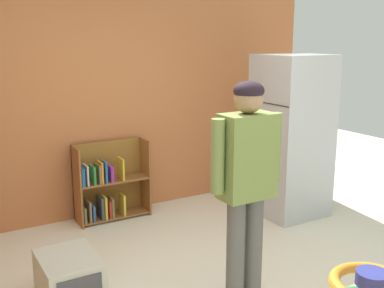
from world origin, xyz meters
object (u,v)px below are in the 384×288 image
(refrigerator, at_px, (291,136))
(bookshelf, at_px, (108,186))
(pet_carrier, at_px, (70,279))
(standing_person, at_px, (246,178))

(refrigerator, xyz_separation_m, bookshelf, (-1.83, 0.87, -0.52))
(bookshelf, distance_m, pet_carrier, 1.67)
(bookshelf, relative_size, standing_person, 0.51)
(bookshelf, bearing_deg, pet_carrier, -120.43)
(refrigerator, xyz_separation_m, pet_carrier, (-2.67, -0.56, -0.71))
(pet_carrier, bearing_deg, refrigerator, 11.88)
(bookshelf, bearing_deg, refrigerator, -25.44)
(bookshelf, bearing_deg, standing_person, -84.12)
(refrigerator, height_order, pet_carrier, refrigerator)
(standing_person, height_order, pet_carrier, standing_person)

